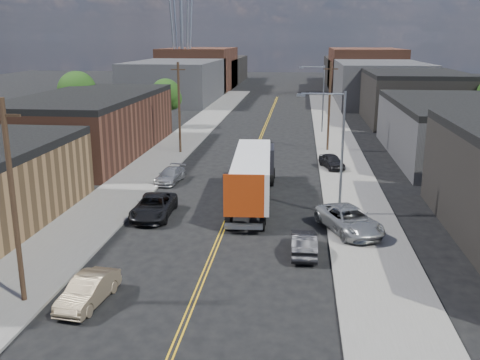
% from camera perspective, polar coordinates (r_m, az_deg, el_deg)
% --- Properties ---
extents(ground, '(260.00, 260.00, 0.00)m').
position_cam_1_polar(ground, '(73.66, 2.46, 5.15)').
color(ground, black).
rests_on(ground, ground).
extents(centerline, '(0.32, 120.00, 0.01)m').
position_cam_1_polar(centerline, '(58.98, 1.44, 2.69)').
color(centerline, gold).
rests_on(centerline, ground).
extents(sidewalk_left, '(5.00, 140.00, 0.15)m').
position_cam_1_polar(sidewalk_left, '(60.51, -7.57, 2.94)').
color(sidewalk_left, slate).
rests_on(sidewalk_left, ground).
extents(sidewalk_right, '(5.00, 140.00, 0.15)m').
position_cam_1_polar(sidewalk_right, '(58.93, 10.69, 2.49)').
color(sidewalk_right, slate).
rests_on(sidewalk_right, ground).
extents(warehouse_brown, '(12.00, 26.00, 6.60)m').
position_cam_1_polar(warehouse_brown, '(61.60, -15.63, 5.79)').
color(warehouse_brown, '#532E21').
rests_on(warehouse_brown, ground).
extents(industrial_right_b, '(14.00, 24.00, 6.10)m').
position_cam_1_polar(industrial_right_b, '(61.59, 22.48, 4.97)').
color(industrial_right_b, '#323235').
rests_on(industrial_right_b, ground).
extents(industrial_right_c, '(14.00, 22.00, 7.60)m').
position_cam_1_polar(industrial_right_c, '(86.57, 17.93, 8.46)').
color(industrial_right_c, black).
rests_on(industrial_right_c, ground).
extents(skyline_left_a, '(16.00, 30.00, 8.00)m').
position_cam_1_polar(skyline_left_a, '(110.61, -6.77, 10.44)').
color(skyline_left_a, '#323235').
rests_on(skyline_left_a, ground).
extents(skyline_right_a, '(16.00, 30.00, 8.00)m').
position_cam_1_polar(skyline_right_a, '(108.80, 14.56, 10.00)').
color(skyline_right_a, '#323235').
rests_on(skyline_right_a, ground).
extents(skyline_left_b, '(16.00, 26.00, 10.00)m').
position_cam_1_polar(skyline_left_b, '(134.96, -4.36, 11.73)').
color(skyline_left_b, '#532E21').
rests_on(skyline_left_b, ground).
extents(skyline_right_b, '(16.00, 26.00, 10.00)m').
position_cam_1_polar(skyline_right_b, '(133.48, 13.12, 11.36)').
color(skyline_right_b, '#532E21').
rests_on(skyline_right_b, ground).
extents(skyline_left_c, '(16.00, 40.00, 7.00)m').
position_cam_1_polar(skyline_left_c, '(154.71, -2.95, 11.61)').
color(skyline_left_c, black).
rests_on(skyline_left_c, ground).
extents(skyline_right_c, '(16.00, 40.00, 7.00)m').
position_cam_1_polar(skyline_right_c, '(153.43, 12.26, 11.27)').
color(skyline_right_c, black).
rests_on(skyline_right_c, ground).
extents(streetlight_near, '(3.39, 0.25, 9.00)m').
position_cam_1_polar(streetlight_near, '(38.20, 10.29, 3.83)').
color(streetlight_near, gray).
rests_on(streetlight_near, ground).
extents(streetlight_far, '(3.39, 0.25, 9.00)m').
position_cam_1_polar(streetlight_far, '(72.82, 8.56, 9.12)').
color(streetlight_far, gray).
rests_on(streetlight_far, ground).
extents(utility_pole_left_near, '(1.60, 0.26, 10.00)m').
position_cam_1_polar(utility_pole_left_near, '(27.02, -23.03, -2.19)').
color(utility_pole_left_near, black).
rests_on(utility_pole_left_near, ground).
extents(utility_pole_left_far, '(1.60, 0.26, 10.00)m').
position_cam_1_polar(utility_pole_left_far, '(59.37, -6.51, 7.71)').
color(utility_pole_left_far, black).
rests_on(utility_pole_left_far, ground).
extents(utility_pole_right, '(1.60, 0.26, 10.00)m').
position_cam_1_polar(utility_pole_right, '(60.96, 9.50, 7.79)').
color(utility_pole_right, black).
rests_on(utility_pole_right, ground).
extents(tree_left_mid, '(5.10, 5.04, 8.37)m').
position_cam_1_polar(tree_left_mid, '(73.68, -16.92, 8.84)').
color(tree_left_mid, black).
rests_on(tree_left_mid, ground).
extents(tree_left_far, '(4.35, 4.20, 6.97)m').
position_cam_1_polar(tree_left_far, '(77.19, -7.90, 8.90)').
color(tree_left_far, black).
rests_on(tree_left_far, ground).
extents(semi_truck, '(3.30, 15.68, 4.08)m').
position_cam_1_polar(semi_truck, '(41.97, 1.50, 0.86)').
color(semi_truck, silver).
rests_on(semi_truck, ground).
extents(car_left_b, '(1.98, 4.40, 1.40)m').
position_cam_1_polar(car_left_b, '(27.42, -15.88, -11.26)').
color(car_left_b, '#806E53').
rests_on(car_left_b, ground).
extents(car_left_c, '(2.79, 5.72, 1.57)m').
position_cam_1_polar(car_left_c, '(38.96, -9.19, -2.81)').
color(car_left_c, black).
rests_on(car_left_c, ground).
extents(car_left_d, '(2.35, 4.61, 1.28)m').
position_cam_1_polar(car_left_d, '(48.11, -7.45, 0.51)').
color(car_left_d, '#A4A6A9').
rests_on(car_left_d, ground).
extents(car_right_oncoming, '(1.58, 4.28, 1.40)m').
position_cam_1_polar(car_right_oncoming, '(32.26, 6.82, -6.70)').
color(car_right_oncoming, black).
rests_on(car_right_oncoming, ground).
extents(car_right_lot_a, '(4.81, 6.46, 1.63)m').
position_cam_1_polar(car_right_lot_a, '(35.87, 11.57, -4.19)').
color(car_right_lot_a, '#9EA0A3').
rests_on(car_right_lot_a, sidewalk_right).
extents(car_right_lot_c, '(2.78, 4.32, 1.37)m').
position_cam_1_polar(car_right_lot_c, '(53.08, 9.76, 2.00)').
color(car_right_lot_c, black).
rests_on(car_right_lot_c, sidewalk_right).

